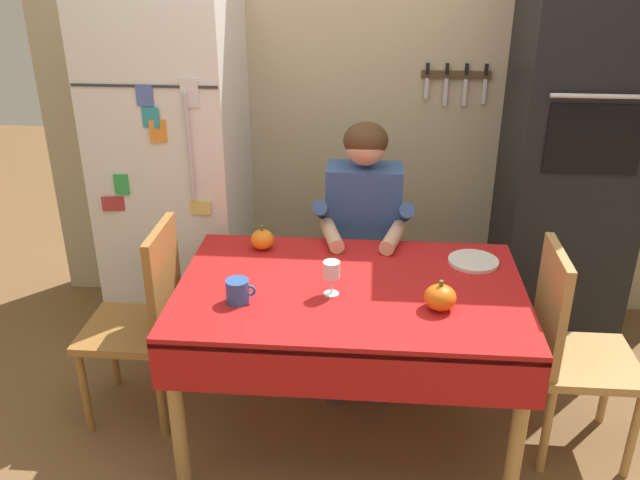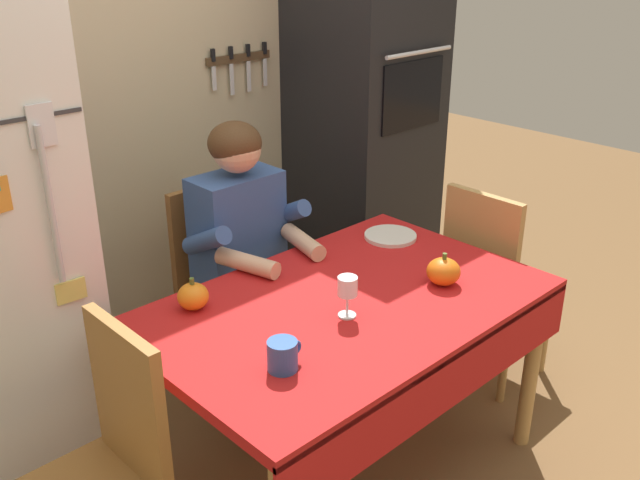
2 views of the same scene
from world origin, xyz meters
name	(u,v)px [view 1 (image 1 of 2)]	position (x,y,z in m)	size (l,w,h in m)	color
ground_plane	(346,445)	(0.00, 0.00, 0.00)	(10.00, 10.00, 0.00)	brown
back_wall_assembly	(371,83)	(0.05, 1.35, 1.30)	(3.70, 0.13, 2.60)	#BCAD89
refrigerator	(176,172)	(-0.95, 0.96, 0.90)	(0.68, 0.71, 1.80)	white
wall_oven	(571,152)	(1.05, 1.00, 1.05)	(0.60, 0.64, 2.10)	black
dining_table	(350,306)	(0.00, 0.08, 0.66)	(1.40, 0.90, 0.74)	tan
chair_behind_person	(363,254)	(0.04, 0.87, 0.51)	(0.40, 0.40, 0.93)	brown
seated_person	(363,229)	(0.04, 0.68, 0.74)	(0.47, 0.55, 1.25)	#38384C
chair_right_side	(570,345)	(0.90, 0.09, 0.51)	(0.40, 0.40, 0.93)	tan
chair_left_side	(145,315)	(-0.90, 0.18, 0.51)	(0.40, 0.40, 0.93)	#9E6B33
coffee_mug	(238,291)	(-0.43, -0.06, 0.79)	(0.12, 0.09, 0.09)	#2D569E
wine_glass	(331,271)	(-0.07, 0.02, 0.84)	(0.07, 0.07, 0.14)	white
pumpkin_large	(262,239)	(-0.41, 0.42, 0.79)	(0.11, 0.11, 0.11)	orange
pumpkin_medium	(440,297)	(0.34, -0.05, 0.79)	(0.12, 0.12, 0.12)	orange
serving_tray	(473,261)	(0.52, 0.35, 0.75)	(0.22, 0.22, 0.02)	silver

